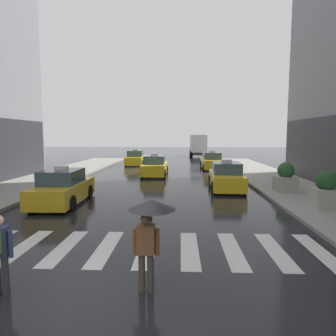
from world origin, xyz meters
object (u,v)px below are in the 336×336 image
taxi_third (155,167)px  box_truck (198,145)px  taxi_fifth (136,158)px  taxi_second (226,177)px  taxi_lead (63,188)px  taxi_fourth (212,162)px  pedestrian_with_umbrella (150,220)px  planter_mid_block (286,178)px  planter_near_corner (326,190)px

taxi_third → box_truck: (4.70, 21.44, 1.13)m
taxi_third → taxi_fifth: 8.99m
taxi_second → box_truck: (-0.12, 27.40, 1.13)m
taxi_lead → taxi_third: bearing=70.9°
taxi_lead → taxi_second: (8.32, 4.16, 0.00)m
taxi_second → taxi_fourth: same height
taxi_fifth → pedestrian_with_umbrella: size_ratio=2.35×
taxi_third → taxi_fourth: (5.08, 4.99, 0.00)m
taxi_fourth → planter_mid_block: bearing=-76.8°
taxi_second → taxi_fifth: (-7.71, 14.47, 0.00)m
pedestrian_with_umbrella → taxi_fourth: bearing=81.0°
taxi_third → taxi_fourth: 7.12m
box_truck → taxi_fourth: bearing=-88.7°
taxi_fourth → planter_mid_block: (2.84, -12.15, 0.15)m
taxi_third → planter_near_corner: size_ratio=2.85×
taxi_fourth → taxi_second: bearing=-91.3°
taxi_fifth → planter_mid_block: size_ratio=2.85×
taxi_fifth → planter_mid_block: taxi_fifth is taller
taxi_third → planter_mid_block: (7.92, -7.16, 0.15)m
box_truck → pedestrian_with_umbrella: (-3.24, -39.34, -0.34)m
pedestrian_with_umbrella → taxi_second: bearing=74.3°
taxi_lead → taxi_fourth: 17.37m
pedestrian_with_umbrella → planter_mid_block: (6.46, 10.73, -0.64)m
taxi_second → taxi_fourth: size_ratio=1.01×
taxi_lead → taxi_fifth: size_ratio=1.01×
taxi_second → pedestrian_with_umbrella: bearing=-105.7°
taxi_second → box_truck: bearing=90.3°
box_truck → taxi_lead: bearing=-104.6°
taxi_third → planter_mid_block: taxi_third is taller
pedestrian_with_umbrella → planter_mid_block: size_ratio=1.21×
pedestrian_with_umbrella → taxi_lead: bearing=122.5°
taxi_lead → taxi_third: (3.49, 10.12, 0.00)m
planter_near_corner → taxi_fifth: bearing=120.0°
planter_mid_block → taxi_fifth: bearing=124.6°
taxi_lead → taxi_fourth: same height
taxi_fourth → taxi_fifth: 8.71m
pedestrian_with_umbrella → taxi_third: bearing=94.7°
box_truck → planter_near_corner: bearing=-83.6°
taxi_second → planter_near_corner: taxi_second is taller
box_truck → taxi_third: bearing=-102.4°
taxi_fourth → planter_near_corner: taxi_fourth is taller
taxi_third → taxi_second: bearing=-51.0°
planter_mid_block → planter_near_corner: bearing=-83.8°
planter_near_corner → planter_mid_block: bearing=96.2°
taxi_lead → planter_mid_block: bearing=14.5°
taxi_second → taxi_fifth: size_ratio=1.01×
taxi_lead → taxi_second: size_ratio=0.99×
planter_mid_block → taxi_third: bearing=137.9°
taxi_lead → planter_near_corner: (11.82, -0.78, 0.15)m
taxi_fourth → box_truck: 16.50m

